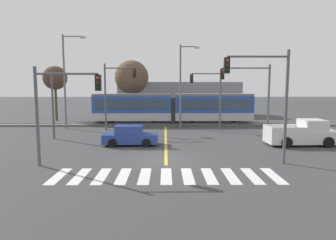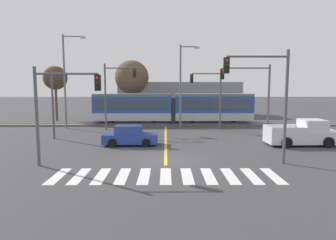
# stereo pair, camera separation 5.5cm
# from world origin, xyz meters

# --- Properties ---
(ground_plane) EXTENTS (200.00, 200.00, 0.00)m
(ground_plane) POSITION_xyz_m (0.00, 0.00, 0.00)
(ground_plane) COLOR #3D3D3F
(track_bed) EXTENTS (120.00, 4.00, 0.18)m
(track_bed) POSITION_xyz_m (0.00, 16.97, 0.09)
(track_bed) COLOR #56514C
(track_bed) RESTS_ON ground
(rail_near) EXTENTS (120.00, 0.08, 0.10)m
(rail_near) POSITION_xyz_m (0.00, 16.25, 0.23)
(rail_near) COLOR #939399
(rail_near) RESTS_ON track_bed
(rail_far) EXTENTS (120.00, 0.08, 0.10)m
(rail_far) POSITION_xyz_m (0.00, 17.69, 0.23)
(rail_far) COLOR #939399
(rail_far) RESTS_ON track_bed
(light_rail_tram) EXTENTS (18.50, 2.64, 3.43)m
(light_rail_tram) POSITION_xyz_m (0.87, 16.96, 2.05)
(light_rail_tram) COLOR #B7BAC1
(light_rail_tram) RESTS_ON track_bed
(crosswalk_stripe_0) EXTENTS (0.57, 2.80, 0.01)m
(crosswalk_stripe_0) POSITION_xyz_m (-5.50, -3.31, 0.00)
(crosswalk_stripe_0) COLOR silver
(crosswalk_stripe_0) RESTS_ON ground
(crosswalk_stripe_1) EXTENTS (0.57, 2.80, 0.01)m
(crosswalk_stripe_1) POSITION_xyz_m (-4.40, -3.32, 0.00)
(crosswalk_stripe_1) COLOR silver
(crosswalk_stripe_1) RESTS_ON ground
(crosswalk_stripe_2) EXTENTS (0.57, 2.80, 0.01)m
(crosswalk_stripe_2) POSITION_xyz_m (-3.30, -3.32, 0.00)
(crosswalk_stripe_2) COLOR silver
(crosswalk_stripe_2) RESTS_ON ground
(crosswalk_stripe_3) EXTENTS (0.57, 2.80, 0.01)m
(crosswalk_stripe_3) POSITION_xyz_m (-2.20, -3.33, 0.00)
(crosswalk_stripe_3) COLOR silver
(crosswalk_stripe_3) RESTS_ON ground
(crosswalk_stripe_4) EXTENTS (0.57, 2.80, 0.01)m
(crosswalk_stripe_4) POSITION_xyz_m (-1.10, -3.33, 0.00)
(crosswalk_stripe_4) COLOR silver
(crosswalk_stripe_4) RESTS_ON ground
(crosswalk_stripe_5) EXTENTS (0.57, 2.80, 0.01)m
(crosswalk_stripe_5) POSITION_xyz_m (0.00, -3.34, 0.00)
(crosswalk_stripe_5) COLOR silver
(crosswalk_stripe_5) RESTS_ON ground
(crosswalk_stripe_6) EXTENTS (0.57, 2.80, 0.01)m
(crosswalk_stripe_6) POSITION_xyz_m (1.10, -3.34, 0.00)
(crosswalk_stripe_6) COLOR silver
(crosswalk_stripe_6) RESTS_ON ground
(crosswalk_stripe_7) EXTENTS (0.57, 2.80, 0.01)m
(crosswalk_stripe_7) POSITION_xyz_m (2.20, -3.35, 0.00)
(crosswalk_stripe_7) COLOR silver
(crosswalk_stripe_7) RESTS_ON ground
(crosswalk_stripe_8) EXTENTS (0.57, 2.80, 0.01)m
(crosswalk_stripe_8) POSITION_xyz_m (3.30, -3.35, 0.00)
(crosswalk_stripe_8) COLOR silver
(crosswalk_stripe_8) RESTS_ON ground
(crosswalk_stripe_9) EXTENTS (0.57, 2.80, 0.01)m
(crosswalk_stripe_9) POSITION_xyz_m (4.40, -3.36, 0.00)
(crosswalk_stripe_9) COLOR silver
(crosswalk_stripe_9) RESTS_ON ground
(crosswalk_stripe_10) EXTENTS (0.57, 2.80, 0.01)m
(crosswalk_stripe_10) POSITION_xyz_m (5.50, -3.36, 0.00)
(crosswalk_stripe_10) COLOR silver
(crosswalk_stripe_10) RESTS_ON ground
(lane_centre_line) EXTENTS (0.20, 16.31, 0.01)m
(lane_centre_line) POSITION_xyz_m (0.00, 6.82, 0.00)
(lane_centre_line) COLOR gold
(lane_centre_line) RESTS_ON ground
(sedan_crossing) EXTENTS (4.20, 1.93, 1.52)m
(sedan_crossing) POSITION_xyz_m (-2.75, 4.70, 0.70)
(sedan_crossing) COLOR #284293
(sedan_crossing) RESTS_ON ground
(pickup_truck) EXTENTS (5.44, 2.32, 1.98)m
(pickup_truck) POSITION_xyz_m (10.63, 4.50, 0.84)
(pickup_truck) COLOR silver
(pickup_truck) RESTS_ON ground
(traffic_light_mid_right) EXTENTS (4.25, 0.38, 6.35)m
(traffic_light_mid_right) POSITION_xyz_m (7.36, 7.21, 4.27)
(traffic_light_mid_right) COLOR #515459
(traffic_light_mid_right) RESTS_ON ground
(traffic_light_far_left) EXTENTS (3.25, 0.38, 6.77)m
(traffic_light_far_left) POSITION_xyz_m (-5.14, 12.36, 4.40)
(traffic_light_far_left) COLOR #515459
(traffic_light_far_left) RESTS_ON ground
(traffic_light_mid_left) EXTENTS (4.25, 0.38, 5.87)m
(traffic_light_mid_left) POSITION_xyz_m (-8.20, 7.45, 3.97)
(traffic_light_mid_left) COLOR #515459
(traffic_light_mid_left) RESTS_ON ground
(traffic_light_far_right) EXTENTS (3.25, 0.38, 6.12)m
(traffic_light_far_right) POSITION_xyz_m (4.62, 12.79, 4.05)
(traffic_light_far_right) COLOR #515459
(traffic_light_far_right) RESTS_ON ground
(traffic_light_near_left) EXTENTS (3.75, 0.38, 5.66)m
(traffic_light_near_left) POSITION_xyz_m (-6.00, -1.31, 3.76)
(traffic_light_near_left) COLOR #515459
(traffic_light_near_left) RESTS_ON ground
(traffic_light_near_right) EXTENTS (3.75, 0.38, 6.63)m
(traffic_light_near_right) POSITION_xyz_m (5.78, -0.97, 4.37)
(traffic_light_near_right) COLOR #515459
(traffic_light_near_right) RESTS_ON ground
(street_lamp_west) EXTENTS (2.47, 0.28, 9.85)m
(street_lamp_west) POSITION_xyz_m (-10.46, 13.73, 5.55)
(street_lamp_west) COLOR slate
(street_lamp_west) RESTS_ON ground
(street_lamp_centre) EXTENTS (2.09, 0.28, 8.87)m
(street_lamp_centre) POSITION_xyz_m (1.77, 14.13, 5.00)
(street_lamp_centre) COLOR slate
(street_lamp_centre) RESTS_ON ground
(bare_tree_far_west) EXTENTS (3.06, 3.06, 7.08)m
(bare_tree_far_west) POSITION_xyz_m (-14.26, 20.86, 5.49)
(bare_tree_far_west) COLOR brown
(bare_tree_far_west) RESTS_ON ground
(bare_tree_west) EXTENTS (4.39, 4.39, 7.82)m
(bare_tree_west) POSITION_xyz_m (-4.38, 21.00, 5.61)
(bare_tree_west) COLOR brown
(bare_tree_west) RESTS_ON ground
(building_backdrop_far) EXTENTS (18.20, 6.00, 5.06)m
(building_backdrop_far) POSITION_xyz_m (2.12, 28.20, 2.53)
(building_backdrop_far) COLOR gray
(building_backdrop_far) RESTS_ON ground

